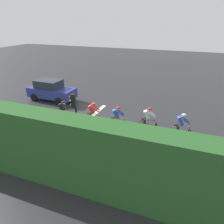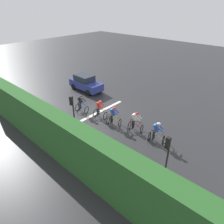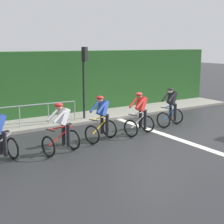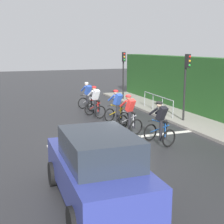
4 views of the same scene
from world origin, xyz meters
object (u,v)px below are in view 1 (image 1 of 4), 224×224
(cyclist_fourth, at_px, (93,115))
(cyclist_trailing, at_px, (63,113))
(cyclist_second, at_px, (147,121))
(cyclist_mid, at_px, (117,120))
(traffic_light_near_crossing, at_px, (75,116))
(car_navy, at_px, (51,90))
(pedestrian_railing_kerbside, at_px, (124,150))
(cyclist_lead, at_px, (181,127))

(cyclist_fourth, bearing_deg, cyclist_trailing, -77.98)
(cyclist_second, xyz_separation_m, cyclist_fourth, (0.45, -3.49, 0.00))
(cyclist_mid, bearing_deg, cyclist_trailing, -84.70)
(cyclist_second, xyz_separation_m, traffic_light_near_crossing, (3.70, -2.80, 1.43))
(car_navy, height_order, pedestrian_railing_kerbside, car_navy)
(car_navy, bearing_deg, cyclist_mid, 65.25)
(cyclist_trailing, height_order, car_navy, car_navy)
(cyclist_mid, bearing_deg, pedestrian_railing_kerbside, 25.93)
(cyclist_trailing, relative_size, car_navy, 0.40)
(traffic_light_near_crossing, relative_size, pedestrian_railing_kerbside, 0.91)
(cyclist_fourth, bearing_deg, pedestrian_railing_kerbside, 45.46)
(cyclist_trailing, bearing_deg, cyclist_fourth, 102.02)
(cyclist_second, xyz_separation_m, pedestrian_railing_kerbside, (3.55, -0.34, -0.00))
(cyclist_mid, distance_m, traffic_light_near_crossing, 3.62)
(cyclist_second, height_order, pedestrian_railing_kerbside, cyclist_second)
(car_navy, distance_m, pedestrian_railing_kerbside, 10.82)
(cyclist_fourth, distance_m, traffic_light_near_crossing, 3.62)
(cyclist_lead, xyz_separation_m, cyclist_fourth, (0.29, -5.46, 0.00))
(cyclist_lead, relative_size, cyclist_second, 1.00)
(cyclist_lead, relative_size, car_navy, 0.40)
(cyclist_second, height_order, cyclist_trailing, same)
(car_navy, bearing_deg, cyclist_lead, 74.91)
(cyclist_mid, xyz_separation_m, traffic_light_near_crossing, (3.17, -0.99, 1.43))
(traffic_light_near_crossing, bearing_deg, cyclist_lead, 126.62)
(cyclist_lead, distance_m, cyclist_mid, 3.80)
(cyclist_mid, bearing_deg, cyclist_fourth, -92.74)
(traffic_light_near_crossing, bearing_deg, pedestrian_railing_kerbside, 93.60)
(cyclist_lead, xyz_separation_m, pedestrian_railing_kerbside, (3.39, -2.31, -0.00))
(cyclist_fourth, height_order, traffic_light_near_crossing, traffic_light_near_crossing)
(cyclist_mid, distance_m, cyclist_fourth, 1.68)
(cyclist_fourth, distance_m, cyclist_trailing, 2.01)
(cyclist_fourth, bearing_deg, cyclist_mid, 87.26)
(cyclist_trailing, distance_m, car_navy, 5.18)
(car_navy, xyz_separation_m, traffic_light_near_crossing, (6.53, 6.29, 1.35))
(cyclist_mid, bearing_deg, cyclist_second, 106.33)
(cyclist_mid, xyz_separation_m, cyclist_trailing, (0.34, -3.65, 0.00))
(cyclist_fourth, xyz_separation_m, pedestrian_railing_kerbside, (3.10, 3.15, -0.00))
(cyclist_second, height_order, traffic_light_near_crossing, traffic_light_near_crossing)
(cyclist_mid, distance_m, pedestrian_railing_kerbside, 3.36)
(cyclist_second, bearing_deg, cyclist_fourth, -82.67)
(pedestrian_railing_kerbside, bearing_deg, cyclist_lead, 145.72)
(cyclist_second, bearing_deg, cyclist_trailing, -80.96)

